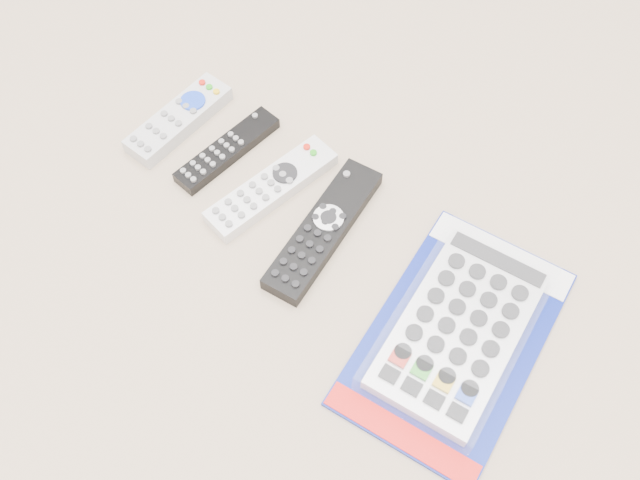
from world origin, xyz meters
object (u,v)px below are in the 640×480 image
Objects in this scene: remote_small_grey at (179,119)px; remote_slim_black at (227,150)px; remote_large_black at (323,230)px; jumbo_remote_packaged at (459,329)px; remote_silver_dvd at (271,188)px.

remote_small_grey is 1.00× the size of remote_slim_black.
remote_large_black is 0.69× the size of jumbo_remote_packaged.
remote_small_grey is at bearing -173.37° from remote_slim_black.
remote_silver_dvd is at bearing 167.09° from remote_large_black.
jumbo_remote_packaged is (0.37, -0.04, 0.01)m from remote_slim_black.
remote_small_grey is 0.46m from jumbo_remote_packaged.
remote_silver_dvd is 0.09m from remote_large_black.
remote_large_black is 0.20m from jumbo_remote_packaged.
remote_large_black is at bearing -1.31° from remote_slim_black.
remote_slim_black is 0.08m from remote_silver_dvd.
remote_slim_black is at bearing 166.30° from remote_large_black.
jumbo_remote_packaged is at bearing -10.87° from remote_large_black.
remote_large_black reaches higher than remote_silver_dvd.
remote_large_black reaches higher than remote_slim_black.
remote_slim_black is 0.17m from remote_large_black.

